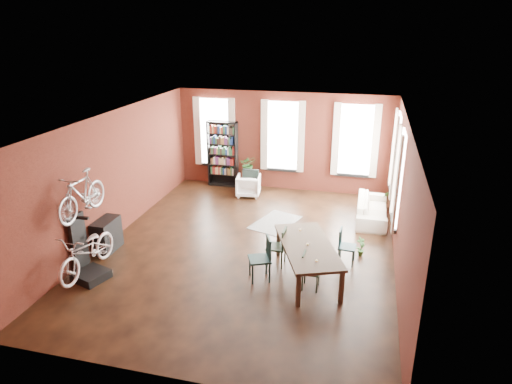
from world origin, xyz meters
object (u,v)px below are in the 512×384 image
(dining_chair_a, at_px, (260,259))
(console_table, at_px, (107,235))
(plant_stand, at_px, (248,181))
(dining_table, at_px, (307,261))
(white_armchair, at_px, (248,184))
(cream_sofa, at_px, (372,205))
(bookshelf, at_px, (223,154))
(dining_chair_b, at_px, (276,247))
(bicycle_floor, at_px, (85,232))
(bike_trainer, at_px, (91,275))
(dining_chair_d, at_px, (347,247))
(dining_chair_c, at_px, (311,271))

(dining_chair_a, xyz_separation_m, console_table, (-3.91, 0.40, -0.09))
(plant_stand, bearing_deg, dining_table, -62.18)
(white_armchair, distance_m, plant_stand, 0.60)
(dining_table, distance_m, cream_sofa, 3.81)
(dining_chair_a, bearing_deg, bookshelf, -178.53)
(dining_chair_b, relative_size, bicycle_floor, 0.49)
(bookshelf, relative_size, bike_trainer, 3.49)
(dining_chair_a, bearing_deg, console_table, -119.56)
(dining_table, xyz_separation_m, bike_trainer, (-4.52, -1.24, -0.30))
(dining_chair_a, bearing_deg, dining_table, 85.11)
(dining_table, bearing_deg, bicycle_floor, 173.08)
(bookshelf, height_order, white_armchair, bookshelf)
(console_table, bearing_deg, bike_trainer, -74.05)
(bicycle_floor, bearing_deg, bike_trainer, -42.74)
(dining_chair_a, xyz_separation_m, cream_sofa, (2.32, 3.90, -0.08))
(console_table, xyz_separation_m, bicycle_floor, (0.36, -1.29, 0.72))
(dining_chair_b, distance_m, console_table, 4.14)
(cream_sofa, bearing_deg, dining_chair_b, 146.67)
(bike_trainer, bearing_deg, bookshelf, 82.06)
(white_armchair, bearing_deg, bicycle_floor, 63.01)
(dining_chair_d, distance_m, bicycle_floor, 5.76)
(dining_table, height_order, dining_chair_b, dining_chair_b)
(dining_chair_d, bearing_deg, dining_chair_c, 156.10)
(dining_chair_b, relative_size, bookshelf, 0.41)
(bookshelf, distance_m, bicycle_floor, 6.55)
(plant_stand, bearing_deg, dining_chair_d, -50.68)
(dining_table, height_order, white_armchair, dining_table)
(console_table, distance_m, bicycle_floor, 1.52)
(dining_chair_a, distance_m, cream_sofa, 4.54)
(dining_chair_a, relative_size, plant_stand, 1.71)
(bicycle_floor, bearing_deg, dining_chair_d, 22.64)
(white_armchair, height_order, bike_trainer, white_armchair)
(dining_chair_c, bearing_deg, plant_stand, 29.04)
(dining_table, bearing_deg, bike_trainer, 173.29)
(bike_trainer, bearing_deg, plant_stand, 73.78)
(dining_chair_a, height_order, dining_chair_d, dining_chair_a)
(dining_chair_a, distance_m, plant_stand, 5.68)
(dining_chair_c, distance_m, white_armchair, 5.61)
(dining_chair_d, distance_m, white_armchair, 4.96)
(dining_chair_d, height_order, console_table, dining_chair_d)
(bike_trainer, bearing_deg, dining_chair_c, 9.86)
(console_table, bearing_deg, dining_table, -0.79)
(dining_chair_a, xyz_separation_m, bookshelf, (-2.63, 5.60, 0.61))
(console_table, relative_size, plant_stand, 1.40)
(white_armchair, relative_size, plant_stand, 1.30)
(dining_chair_c, bearing_deg, dining_chair_b, 50.37)
(dining_chair_a, relative_size, dining_chair_d, 1.16)
(cream_sofa, bearing_deg, white_armchair, 76.30)
(dining_table, relative_size, dining_chair_b, 2.51)
(dining_chair_c, bearing_deg, bicycle_floor, 101.54)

